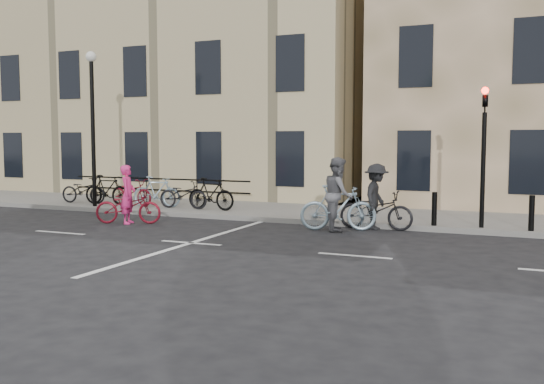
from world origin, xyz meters
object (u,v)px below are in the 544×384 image
at_px(cyclist_grey, 338,201).
at_px(cyclist_pink, 128,203).
at_px(cyclist_dark, 376,204).
at_px(traffic_light, 484,139).
at_px(lamp_post, 92,109).

bearing_deg(cyclist_grey, cyclist_pink, 81.11).
bearing_deg(cyclist_pink, cyclist_dark, -96.46).
distance_m(traffic_light, cyclist_pink, 10.04).
bearing_deg(cyclist_pink, traffic_light, -97.81).
relative_size(cyclist_grey, cyclist_dark, 1.05).
distance_m(cyclist_grey, cyclist_dark, 1.08).
bearing_deg(cyclist_dark, traffic_light, -80.05).
relative_size(traffic_light, cyclist_pink, 1.92).
height_order(lamp_post, cyclist_pink, lamp_post).
height_order(lamp_post, cyclist_grey, lamp_post).
bearing_deg(lamp_post, cyclist_pink, -36.00).
height_order(lamp_post, cyclist_dark, lamp_post).
bearing_deg(cyclist_dark, cyclist_pink, 104.81).
xyz_separation_m(traffic_light, cyclist_pink, (-9.62, -2.18, -1.86)).
xyz_separation_m(traffic_light, lamp_post, (-12.70, 0.06, 1.04)).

